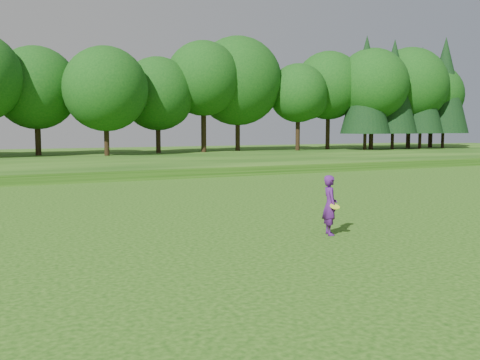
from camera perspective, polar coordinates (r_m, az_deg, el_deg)
name	(u,v)px	position (r m, az deg, el deg)	size (l,w,h in m)	color
ground	(228,256)	(13.29, -1.32, -8.07)	(140.00, 140.00, 0.00)	#16440D
berm	(56,162)	(46.16, -19.02, 1.84)	(130.00, 30.00, 0.60)	#16440D
walking_path	(86,181)	(32.36, -16.10, -0.09)	(130.00, 1.60, 0.04)	gray
treeline	(47,70)	(50.29, -19.86, 11.01)	(104.00, 7.00, 15.00)	#104611
woman	(330,205)	(15.87, 9.57, -2.65)	(0.60, 0.84, 1.76)	#511972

